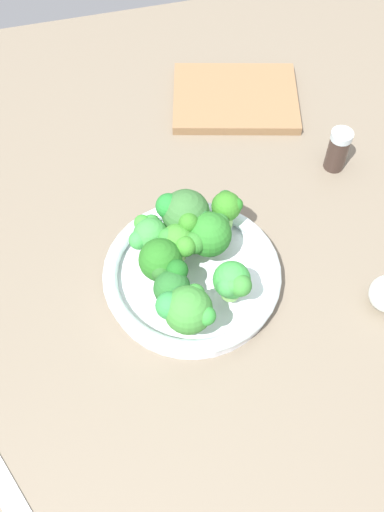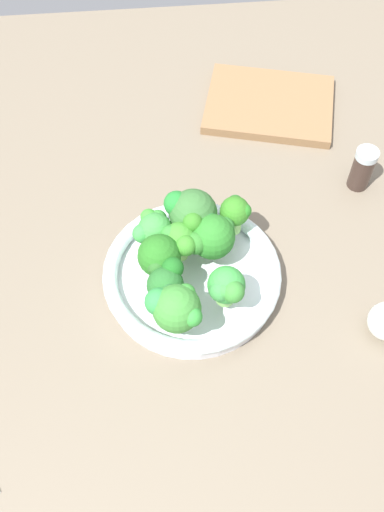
{
  "view_description": "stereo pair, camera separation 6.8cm",
  "coord_description": "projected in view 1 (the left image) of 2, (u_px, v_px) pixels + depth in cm",
  "views": [
    {
      "loc": [
        9.33,
        42.63,
        70.55
      ],
      "look_at": [
        -1.43,
        1.1,
        6.71
      ],
      "focal_mm": 41.02,
      "sensor_mm": 36.0,
      "label": 1
    },
    {
      "loc": [
        2.6,
        43.81,
        70.55
      ],
      "look_at": [
        -1.43,
        1.1,
        6.71
      ],
      "focal_mm": 41.02,
      "sensor_mm": 36.0,
      "label": 2
    }
  ],
  "objects": [
    {
      "name": "broccoli_floret_8",
      "position": [
        187.0,
        309.0,
        0.71
      ],
      "size": [
        6.9,
        6.07,
        7.53
      ],
      "color": "#7BC25E",
      "rests_on": "bowl"
    },
    {
      "name": "broccoli_floret_0",
      "position": [
        179.0,
        241.0,
        0.77
      ],
      "size": [
        5.15,
        5.81,
        6.26
      ],
      "color": "#92C360",
      "rests_on": "bowl"
    },
    {
      "name": "cutting_board",
      "position": [
        235.0,
        98.0,
        1.03
      ],
      "size": [
        25.28,
        21.84,
        1.6
      ],
      "primitive_type": "cube",
      "rotation": [
        0.0,
        0.0,
        -0.26
      ],
      "color": "olive",
      "rests_on": "ground_plane"
    },
    {
      "name": "broccoli_floret_3",
      "position": [
        161.0,
        261.0,
        0.75
      ],
      "size": [
        5.71,
        6.05,
        6.98
      ],
      "color": "#77BF51",
      "rests_on": "bowl"
    },
    {
      "name": "broccoli_floret_2",
      "position": [
        207.0,
        233.0,
        0.78
      ],
      "size": [
        6.99,
        6.86,
        6.74
      ],
      "color": "#83B050",
      "rests_on": "bowl"
    },
    {
      "name": "broccoli_floret_7",
      "position": [
        232.0,
        282.0,
        0.74
      ],
      "size": [
        4.89,
        5.5,
        6.04
      ],
      "color": "#85C05F",
      "rests_on": "bowl"
    },
    {
      "name": "pepper_shaker",
      "position": [
        338.0,
        150.0,
        0.92
      ],
      "size": [
        3.45,
        3.45,
        7.34
      ],
      "color": "#372822",
      "rests_on": "ground_plane"
    },
    {
      "name": "broccoli_floret_6",
      "position": [
        184.0,
        214.0,
        0.79
      ],
      "size": [
        7.48,
        7.29,
        7.57
      ],
      "color": "#93C35C",
      "rests_on": "bowl"
    },
    {
      "name": "broccoli_floret_5",
      "position": [
        173.0,
        287.0,
        0.73
      ],
      "size": [
        4.87,
        5.64,
        6.62
      ],
      "color": "#A2DB73",
      "rests_on": "bowl"
    },
    {
      "name": "bowl",
      "position": [
        192.0,
        275.0,
        0.81
      ],
      "size": [
        24.62,
        24.62,
        3.71
      ],
      "color": "silver",
      "rests_on": "ground_plane"
    },
    {
      "name": "broccoli_floret_1",
      "position": [
        227.0,
        207.0,
        0.8
      ],
      "size": [
        4.3,
        4.33,
        6.21
      ],
      "color": "#84C25C",
      "rests_on": "bowl"
    },
    {
      "name": "broccoli_floret_4",
      "position": [
        149.0,
        234.0,
        0.79
      ],
      "size": [
        5.47,
        5.3,
        5.77
      ],
      "color": "#7FBC5D",
      "rests_on": "bowl"
    },
    {
      "name": "ground_plane",
      "position": [
        180.0,
        283.0,
        0.84
      ],
      "size": [
        130.0,
        130.0,
        2.5
      ],
      "primitive_type": "cube",
      "color": "#716553"
    }
  ]
}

